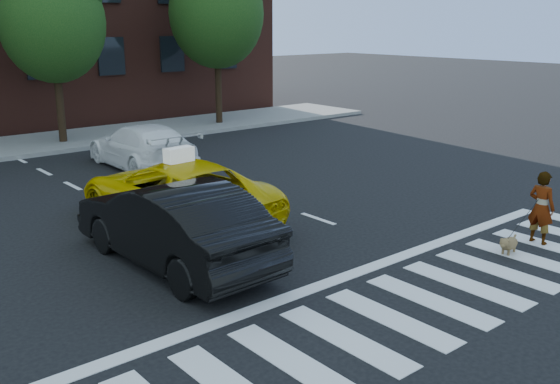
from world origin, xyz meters
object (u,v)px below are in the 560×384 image
black_sedan (173,223)px  taxi (176,192)px  tree_mid (52,9)px  woman (541,208)px  tree_right (217,1)px  dog (508,244)px  white_suv (142,146)px

black_sedan → taxi: bearing=-123.4°
tree_mid → woman: (3.44, -16.70, -4.09)m
tree_right → black_sedan: 16.84m
tree_right → dog: bearing=-105.5°
tree_mid → woman: bearing=-78.3°
black_sedan → dog: bearing=142.8°
woman → black_sedan: bearing=60.5°
dog → taxi: bearing=116.5°
taxi → white_suv: 5.91m
black_sedan → woman: black_sedan is taller
black_sedan → dog: size_ratio=7.38×
tree_mid → black_sedan: tree_mid is taller
woman → tree_mid: bearing=13.3°
black_sedan → white_suv: (3.36, 7.61, -0.10)m
tree_mid → tree_right: 7.01m
taxi → black_sedan: bearing=53.8°
tree_right → woman: (-3.56, -16.70, -4.50)m
black_sedan → woman: 7.43m
tree_right → taxi: bearing=-128.7°
tree_mid → tree_right: (7.00, -0.00, 0.41)m
tree_right → taxi: tree_right is taller
tree_mid → taxi: 11.66m
black_sedan → dog: black_sedan is taller
tree_mid → woman: size_ratio=4.64×
white_suv → black_sedan: bearing=68.6°
woman → tree_right: bearing=-10.3°
tree_mid → woman: tree_mid is taller
white_suv → woman: size_ratio=3.12×
tree_right → black_sedan: (-9.91, -12.86, -4.47)m
tree_mid → woman: 17.54m
taxi → dog: bearing=119.9°
black_sedan → woman: bearing=147.3°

